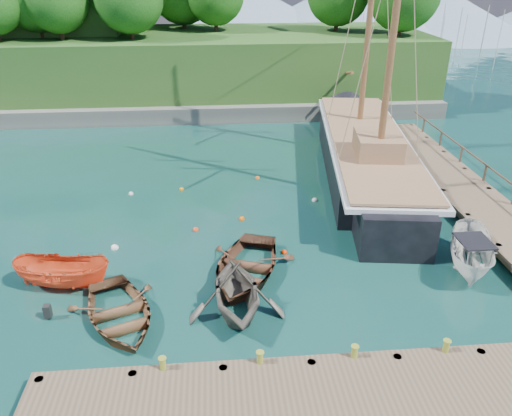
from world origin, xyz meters
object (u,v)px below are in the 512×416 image
at_px(cabin_boat_white, 468,270).
at_px(rowboat_0, 120,321).
at_px(schooner, 366,159).
at_px(rowboat_2, 245,275).
at_px(motorboat_orange, 66,287).
at_px(rowboat_1, 237,312).

bearing_deg(cabin_boat_white, rowboat_0, -148.18).
bearing_deg(schooner, rowboat_2, -120.32).
height_order(rowboat_2, motorboat_orange, motorboat_orange).
xyz_separation_m(cabin_boat_white, schooner, (-1.52, 10.57, 1.05)).
distance_m(cabin_boat_white, schooner, 10.73).
height_order(rowboat_1, motorboat_orange, rowboat_1).
relative_size(motorboat_orange, schooner, 0.15).
bearing_deg(motorboat_orange, cabin_boat_white, -79.12).
bearing_deg(motorboat_orange, rowboat_2, -77.02).
bearing_deg(rowboat_1, schooner, 52.62).
bearing_deg(schooner, cabin_boat_white, -73.85).
relative_size(rowboat_1, cabin_boat_white, 0.93).
bearing_deg(motorboat_orange, rowboat_1, -96.33).
xyz_separation_m(rowboat_1, cabin_boat_white, (10.04, 2.00, 0.00)).
distance_m(rowboat_2, motorboat_orange, 7.31).
bearing_deg(rowboat_0, cabin_boat_white, -13.51).
bearing_deg(schooner, rowboat_1, -116.18).
distance_m(rowboat_0, rowboat_1, 4.29).
relative_size(rowboat_0, rowboat_1, 1.10).
xyz_separation_m(rowboat_0, motorboat_orange, (-2.54, 2.38, 0.00)).
bearing_deg(rowboat_1, cabin_boat_white, 8.00).
height_order(rowboat_0, cabin_boat_white, cabin_boat_white).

